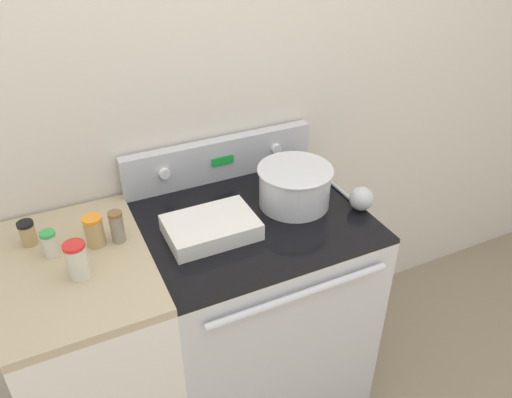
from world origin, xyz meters
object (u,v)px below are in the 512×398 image
at_px(spice_jar_orange_cap, 94,231).
at_px(spice_jar_green_cap, 50,243).
at_px(spice_jar_black_cap, 28,233).
at_px(spice_jar_brown_cap, 117,227).
at_px(casserole_dish, 211,226).
at_px(ladle, 360,198).
at_px(mixing_bowl, 295,184).
at_px(spice_jar_red_cap, 77,260).

bearing_deg(spice_jar_orange_cap, spice_jar_green_cap, 177.80).
bearing_deg(spice_jar_green_cap, spice_jar_black_cap, 122.85).
relative_size(spice_jar_brown_cap, spice_jar_black_cap, 1.32).
bearing_deg(casserole_dish, spice_jar_black_cap, 160.77).
bearing_deg(ladle, mixing_bowl, 147.36).
height_order(spice_jar_orange_cap, spice_jar_black_cap, spice_jar_orange_cap).
height_order(spice_jar_orange_cap, spice_jar_green_cap, spice_jar_orange_cap).
relative_size(ladle, spice_jar_black_cap, 3.15).
bearing_deg(spice_jar_black_cap, spice_jar_brown_cap, -22.27).
bearing_deg(casserole_dish, mixing_bowl, 7.90).
relative_size(casserole_dish, spice_jar_red_cap, 2.48).
relative_size(spice_jar_orange_cap, spice_jar_green_cap, 1.20).
bearing_deg(spice_jar_black_cap, spice_jar_red_cap, -62.45).
relative_size(mixing_bowl, spice_jar_black_cap, 3.28).
height_order(casserole_dish, spice_jar_orange_cap, spice_jar_orange_cap).
xyz_separation_m(spice_jar_orange_cap, spice_jar_green_cap, (-0.14, 0.01, -0.01)).
xyz_separation_m(casserole_dish, ladle, (0.55, -0.08, 0.01)).
bearing_deg(spice_jar_green_cap, ladle, -10.02).
bearing_deg(spice_jar_green_cap, spice_jar_orange_cap, -2.20).
distance_m(spice_jar_orange_cap, spice_jar_black_cap, 0.22).
height_order(mixing_bowl, spice_jar_green_cap, mixing_bowl).
bearing_deg(spice_jar_brown_cap, spice_jar_black_cap, 157.73).
xyz_separation_m(casserole_dish, spice_jar_green_cap, (-0.50, 0.10, 0.02)).
distance_m(mixing_bowl, spice_jar_red_cap, 0.79).
relative_size(casserole_dish, spice_jar_green_cap, 3.42).
distance_m(casserole_dish, ladle, 0.56).
xyz_separation_m(spice_jar_green_cap, spice_jar_black_cap, (-0.06, 0.09, -0.00)).
distance_m(spice_jar_green_cap, spice_jar_black_cap, 0.11).
distance_m(spice_jar_brown_cap, spice_jar_black_cap, 0.29).
bearing_deg(spice_jar_green_cap, mixing_bowl, -3.77).
bearing_deg(mixing_bowl, spice_jar_orange_cap, 175.93).
bearing_deg(mixing_bowl, casserole_dish, -172.10).
xyz_separation_m(spice_jar_red_cap, spice_jar_green_cap, (-0.06, 0.15, -0.02)).
relative_size(casserole_dish, spice_jar_black_cap, 3.58).
bearing_deg(mixing_bowl, ladle, -32.64).
height_order(mixing_bowl, spice_jar_red_cap, mixing_bowl).
distance_m(ladle, spice_jar_orange_cap, 0.93).
bearing_deg(ladle, spice_jar_black_cap, 166.00).
height_order(mixing_bowl, casserole_dish, mixing_bowl).
bearing_deg(spice_jar_red_cap, casserole_dish, 5.35).
bearing_deg(spice_jar_red_cap, spice_jar_orange_cap, 62.36).
bearing_deg(casserole_dish, spice_jar_brown_cap, 163.65).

